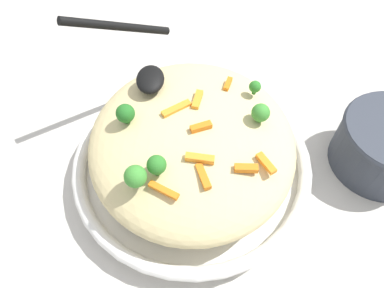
% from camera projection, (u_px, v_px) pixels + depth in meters
% --- Properties ---
extents(ground_plane, '(2.40, 2.40, 0.00)m').
position_uv_depth(ground_plane, '(192.00, 172.00, 0.57)').
color(ground_plane, beige).
extents(serving_bowl, '(0.36, 0.36, 0.04)m').
position_uv_depth(serving_bowl, '(192.00, 163.00, 0.55)').
color(serving_bowl, white).
rests_on(serving_bowl, ground_plane).
extents(pasta_mound, '(0.31, 0.29, 0.09)m').
position_uv_depth(pasta_mound, '(192.00, 141.00, 0.51)').
color(pasta_mound, '#DBC689').
rests_on(pasta_mound, serving_bowl).
extents(carrot_piece_0, '(0.03, 0.02, 0.01)m').
position_uv_depth(carrot_piece_0, '(197.00, 100.00, 0.49)').
color(carrot_piece_0, orange).
rests_on(carrot_piece_0, pasta_mound).
extents(carrot_piece_1, '(0.03, 0.04, 0.01)m').
position_uv_depth(carrot_piece_1, '(176.00, 109.00, 0.48)').
color(carrot_piece_1, orange).
rests_on(carrot_piece_1, pasta_mound).
extents(carrot_piece_2, '(0.03, 0.04, 0.01)m').
position_uv_depth(carrot_piece_2, '(164.00, 190.00, 0.42)').
color(carrot_piece_2, orange).
rests_on(carrot_piece_2, pasta_mound).
extents(carrot_piece_3, '(0.03, 0.02, 0.01)m').
position_uv_depth(carrot_piece_3, '(266.00, 163.00, 0.44)').
color(carrot_piece_3, orange).
rests_on(carrot_piece_3, pasta_mound).
extents(carrot_piece_4, '(0.03, 0.02, 0.01)m').
position_uv_depth(carrot_piece_4, '(228.00, 84.00, 0.52)').
color(carrot_piece_4, orange).
rests_on(carrot_piece_4, pasta_mound).
extents(carrot_piece_5, '(0.04, 0.02, 0.01)m').
position_uv_depth(carrot_piece_5, '(203.00, 176.00, 0.43)').
color(carrot_piece_5, orange).
rests_on(carrot_piece_5, pasta_mound).
extents(carrot_piece_6, '(0.01, 0.03, 0.01)m').
position_uv_depth(carrot_piece_6, '(246.00, 168.00, 0.43)').
color(carrot_piece_6, orange).
rests_on(carrot_piece_6, pasta_mound).
extents(carrot_piece_7, '(0.02, 0.03, 0.01)m').
position_uv_depth(carrot_piece_7, '(201.00, 127.00, 0.46)').
color(carrot_piece_7, orange).
rests_on(carrot_piece_7, pasta_mound).
extents(carrot_piece_8, '(0.02, 0.04, 0.01)m').
position_uv_depth(carrot_piece_8, '(200.00, 158.00, 0.44)').
color(carrot_piece_8, orange).
rests_on(carrot_piece_8, pasta_mound).
extents(broccoli_floret_0, '(0.02, 0.02, 0.03)m').
position_uv_depth(broccoli_floret_0, '(261.00, 113.00, 0.47)').
color(broccoli_floret_0, '#377928').
rests_on(broccoli_floret_0, pasta_mound).
extents(broccoli_floret_1, '(0.03, 0.03, 0.03)m').
position_uv_depth(broccoli_floret_1, '(135.00, 177.00, 0.41)').
color(broccoli_floret_1, '#377928').
rests_on(broccoli_floret_1, pasta_mound).
extents(broccoli_floret_2, '(0.03, 0.03, 0.03)m').
position_uv_depth(broccoli_floret_2, '(125.00, 114.00, 0.47)').
color(broccoli_floret_2, '#205B1C').
rests_on(broccoli_floret_2, pasta_mound).
extents(broccoli_floret_3, '(0.02, 0.02, 0.03)m').
position_uv_depth(broccoli_floret_3, '(157.00, 165.00, 0.42)').
color(broccoli_floret_3, '#296820').
rests_on(broccoli_floret_3, pasta_mound).
extents(broccoli_floret_4, '(0.02, 0.02, 0.02)m').
position_uv_depth(broccoli_floret_4, '(255.00, 87.00, 0.50)').
color(broccoli_floret_4, '#296820').
rests_on(broccoli_floret_4, pasta_mound).
extents(serving_spoon, '(0.14, 0.14, 0.10)m').
position_uv_depth(serving_spoon, '(138.00, 59.00, 0.51)').
color(serving_spoon, black).
rests_on(serving_spoon, pasta_mound).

